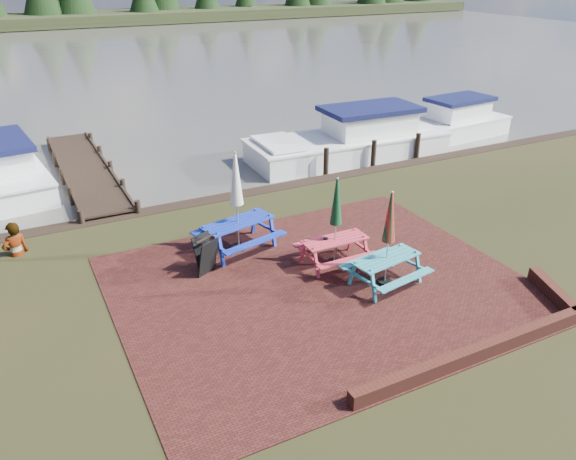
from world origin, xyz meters
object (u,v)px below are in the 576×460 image
(jetty, at_px, (86,170))
(person, at_px, (10,223))
(picnic_table_blue, at_px, (238,217))
(boat_jetty, at_px, (1,169))
(chalkboard, at_px, (206,255))
(boat_near, at_px, (352,142))
(picnic_table_red, at_px, (335,235))
(boat_far, at_px, (448,126))
(picnic_table_teal, at_px, (387,253))

(jetty, distance_m, person, 6.09)
(picnic_table_blue, height_order, boat_jetty, picnic_table_blue)
(picnic_table_blue, height_order, jetty, picnic_table_blue)
(boat_jetty, bearing_deg, chalkboard, -72.48)
(picnic_table_blue, height_order, boat_near, picnic_table_blue)
(picnic_table_red, height_order, boat_jetty, picnic_table_red)
(picnic_table_blue, distance_m, boat_jetty, 9.84)
(jetty, height_order, boat_far, boat_far)
(chalkboard, bearing_deg, picnic_table_teal, -61.84)
(chalkboard, height_order, person, person)
(chalkboard, bearing_deg, person, 115.41)
(boat_far, distance_m, person, 17.58)
(picnic_table_red, distance_m, boat_far, 12.82)
(picnic_table_blue, relative_size, boat_jetty, 0.38)
(jetty, relative_size, person, 5.16)
(picnic_table_teal, height_order, chalkboard, picnic_table_teal)
(picnic_table_red, bearing_deg, boat_far, 36.67)
(picnic_table_teal, bearing_deg, jetty, 104.98)
(chalkboard, xyz_separation_m, boat_jetty, (-4.04, 9.11, -0.09))
(picnic_table_teal, relative_size, boat_far, 0.37)
(picnic_table_teal, xyz_separation_m, picnic_table_blue, (-2.32, 3.13, 0.11))
(picnic_table_teal, xyz_separation_m, chalkboard, (-3.45, 2.37, -0.33))
(boat_near, height_order, boat_far, boat_near)
(picnic_table_red, height_order, chalkboard, picnic_table_red)
(picnic_table_blue, height_order, boat_far, picnic_table_blue)
(chalkboard, height_order, jetty, chalkboard)
(boat_near, bearing_deg, picnic_table_teal, 153.91)
(picnic_table_blue, height_order, chalkboard, picnic_table_blue)
(boat_jetty, xyz_separation_m, boat_far, (17.26, -2.52, -0.02))
(person, bearing_deg, picnic_table_teal, 126.19)
(picnic_table_red, xyz_separation_m, chalkboard, (-2.92, 1.03, -0.31))
(picnic_table_teal, height_order, boat_near, picnic_table_teal)
(jetty, distance_m, boat_far, 14.77)
(picnic_table_red, distance_m, chalkboard, 3.11)
(picnic_table_teal, height_order, jetty, picnic_table_teal)
(person, bearing_deg, chalkboard, 124.93)
(jetty, relative_size, boat_far, 1.49)
(boat_far, height_order, person, person)
(chalkboard, relative_size, jetty, 0.10)
(chalkboard, distance_m, person, 5.02)
(picnic_table_blue, xyz_separation_m, boat_far, (12.09, 5.83, -0.55))
(picnic_table_teal, xyz_separation_m, boat_near, (4.67, 8.59, -0.37))
(person, bearing_deg, jetty, -132.96)
(boat_far, bearing_deg, jetty, 77.49)
(picnic_table_teal, xyz_separation_m, jetty, (-4.88, 10.87, -0.68))
(picnic_table_teal, bearing_deg, boat_far, 33.34)
(picnic_table_blue, relative_size, jetty, 0.29)
(picnic_table_blue, bearing_deg, boat_far, 11.98)
(picnic_table_blue, relative_size, chalkboard, 2.86)
(boat_jetty, distance_m, person, 6.11)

